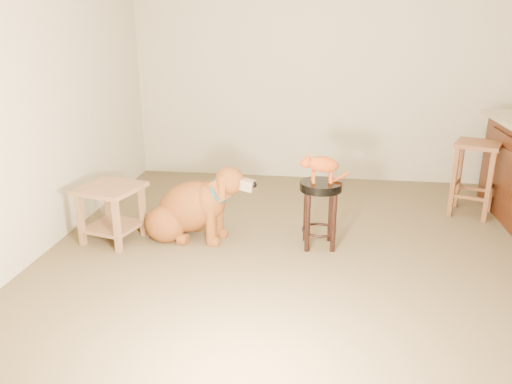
# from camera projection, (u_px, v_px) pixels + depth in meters

# --- Properties ---
(floor) EXTENTS (4.50, 4.00, 0.01)m
(floor) POSITION_uv_depth(u_px,v_px,m) (322.00, 247.00, 4.17)
(floor) COLOR brown
(floor) RESTS_ON ground
(room_shell) EXTENTS (4.54, 4.04, 2.62)m
(room_shell) POSITION_uv_depth(u_px,v_px,m) (332.00, 38.00, 3.63)
(room_shell) COLOR beige
(room_shell) RESTS_ON ground
(padded_stool) EXTENTS (0.34, 0.34, 0.56)m
(padded_stool) POSITION_uv_depth(u_px,v_px,m) (320.00, 201.00, 4.08)
(padded_stool) COLOR black
(padded_stool) RESTS_ON ground
(wood_stool) EXTENTS (0.51, 0.51, 0.72)m
(wood_stool) POSITION_uv_depth(u_px,v_px,m) (474.00, 177.00, 4.79)
(wood_stool) COLOR brown
(wood_stool) RESTS_ON ground
(side_table) EXTENTS (0.57, 0.57, 0.49)m
(side_table) POSITION_uv_depth(u_px,v_px,m) (111.00, 205.00, 4.21)
(side_table) COLOR brown
(side_table) RESTS_ON ground
(golden_retriever) EXTENTS (1.11, 0.60, 0.72)m
(golden_retriever) POSITION_uv_depth(u_px,v_px,m) (191.00, 209.00, 4.29)
(golden_retriever) COLOR brown
(golden_retriever) RESTS_ON ground
(tabby_kitten) EXTENTS (0.41, 0.19, 0.26)m
(tabby_kitten) POSITION_uv_depth(u_px,v_px,m) (321.00, 165.00, 3.98)
(tabby_kitten) COLOR #9A3C0F
(tabby_kitten) RESTS_ON padded_stool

